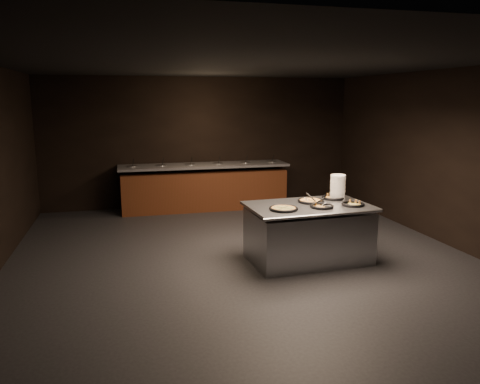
% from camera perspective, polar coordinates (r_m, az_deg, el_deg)
% --- Properties ---
extents(room, '(7.02, 8.02, 2.92)m').
position_cam_1_polar(room, '(6.80, 0.66, 3.18)').
color(room, black).
rests_on(room, ground).
extents(salad_bar, '(3.70, 0.83, 1.18)m').
position_cam_1_polar(salad_bar, '(10.40, -4.34, 0.30)').
color(salad_bar, '#4F2212').
rests_on(salad_bar, ground).
extents(serving_counter, '(1.86, 1.25, 0.86)m').
position_cam_1_polar(serving_counter, '(7.13, 8.29, -5.08)').
color(serving_counter, '#ACAEB3').
rests_on(serving_counter, ground).
extents(plate_stack, '(0.24, 0.24, 0.38)m').
position_cam_1_polar(plate_stack, '(7.50, 11.83, 0.59)').
color(plate_stack, white).
rests_on(plate_stack, serving_counter).
extents(pan_veggie_whole, '(0.41, 0.41, 0.04)m').
position_cam_1_polar(pan_veggie_whole, '(6.67, 5.32, -2.02)').
color(pan_veggie_whole, black).
rests_on(pan_veggie_whole, serving_counter).
extents(pan_cheese_whole, '(0.40, 0.40, 0.04)m').
position_cam_1_polar(pan_cheese_whole, '(7.22, 8.60, -1.07)').
color(pan_cheese_whole, black).
rests_on(pan_cheese_whole, serving_counter).
extents(pan_cheese_slices_a, '(0.36, 0.36, 0.04)m').
position_cam_1_polar(pan_cheese_slices_a, '(7.53, 11.29, -0.66)').
color(pan_cheese_slices_a, black).
rests_on(pan_cheese_slices_a, serving_counter).
extents(pan_cheese_slices_b, '(0.35, 0.35, 0.04)m').
position_cam_1_polar(pan_cheese_slices_b, '(6.89, 9.93, -1.71)').
color(pan_cheese_slices_b, black).
rests_on(pan_cheese_slices_b, serving_counter).
extents(pan_veggie_slices, '(0.34, 0.34, 0.04)m').
position_cam_1_polar(pan_veggie_slices, '(7.12, 13.60, -1.45)').
color(pan_veggie_slices, black).
rests_on(pan_veggie_slices, serving_counter).
extents(server_left, '(0.23, 0.25, 0.15)m').
position_cam_1_polar(server_left, '(7.15, 8.33, -0.78)').
color(server_left, '#ACAEB3').
rests_on(server_left, serving_counter).
extents(server_right, '(0.30, 0.09, 0.14)m').
position_cam_1_polar(server_right, '(6.86, 9.91, -1.32)').
color(server_right, '#ACAEB3').
rests_on(server_right, serving_counter).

